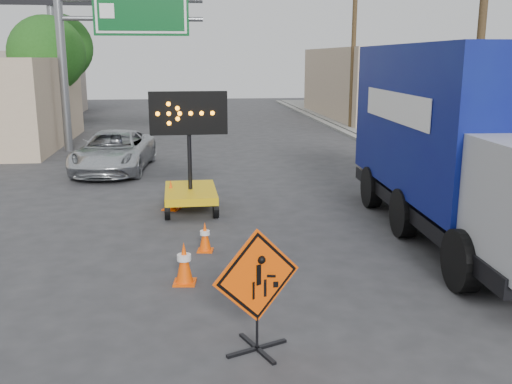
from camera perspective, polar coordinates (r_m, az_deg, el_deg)
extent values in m
plane|color=#2D2D30|center=(8.75, 2.84, -13.90)|extent=(100.00, 100.00, 0.00)
cube|color=gray|center=(24.55, 13.51, 3.70)|extent=(0.40, 60.00, 0.12)
cube|color=gray|center=(25.44, 18.38, 3.75)|extent=(4.00, 60.00, 0.15)
cube|color=tan|center=(40.35, 14.05, 10.50)|extent=(10.00, 14.00, 4.60)
cylinder|color=slate|center=(26.18, -18.73, 11.30)|extent=(0.36, 0.36, 6.80)
cylinder|color=slate|center=(25.80, -12.29, 16.57)|extent=(6.00, 0.20, 0.20)
cube|color=#054619|center=(25.67, -11.42, 17.30)|extent=(4.00, 0.10, 2.00)
cube|color=silver|center=(25.60, -11.43, 17.31)|extent=(3.80, 0.01, 1.80)
cylinder|color=slate|center=(34.41, -19.57, 13.39)|extent=(0.44, 0.44, 9.00)
cylinder|color=#49351F|center=(20.01, 21.54, 13.84)|extent=(0.26, 0.26, 9.00)
cylinder|color=#49351F|center=(33.03, 9.72, 13.98)|extent=(0.26, 0.26, 9.00)
cylinder|color=#49351F|center=(30.49, -19.80, 8.06)|extent=(0.28, 0.28, 3.25)
sphere|color=#1D4E16|center=(30.40, -20.18, 12.84)|extent=(3.71, 3.71, 3.71)
cylinder|color=#49351F|center=(38.49, -18.73, 9.32)|extent=(0.28, 0.28, 3.58)
sphere|color=#1D4E16|center=(38.43, -19.05, 13.50)|extent=(4.10, 4.10, 4.10)
cube|color=black|center=(8.29, 0.10, -15.37)|extent=(0.90, 0.42, 0.04)
cube|color=black|center=(8.29, 0.10, -15.37)|extent=(0.42, 0.90, 0.04)
cylinder|color=black|center=(8.13, 0.10, -13.22)|extent=(0.04, 0.04, 0.74)
cube|color=#FF4E05|center=(7.83, 0.11, -8.39)|extent=(1.25, 0.54, 1.34)
cube|color=black|center=(7.83, 0.11, -8.39)|extent=(1.16, 0.48, 1.25)
cube|color=#DEAF0C|center=(15.24, -6.56, -0.06)|extent=(1.37, 2.25, 0.20)
cylinder|color=black|center=(15.00, -6.69, 4.69)|extent=(0.11, 0.11, 2.44)
cube|color=black|center=(14.90, -6.78, 7.86)|extent=(2.00, 0.15, 1.11)
imported|color=silver|center=(21.13, -14.02, 3.96)|extent=(2.85, 5.34, 1.43)
cube|color=black|center=(13.61, 19.99, -1.68)|extent=(3.11, 9.05, 0.33)
cube|color=#080E5E|center=(14.06, 18.99, 6.96)|extent=(3.13, 7.05, 3.35)
cube|color=#FF4E05|center=(10.57, -7.13, -8.95)|extent=(0.44, 0.44, 0.03)
cone|color=#FF4E05|center=(10.43, -7.19, -6.96)|extent=(0.31, 0.31, 0.75)
cylinder|color=silver|center=(10.40, -7.21, -6.51)|extent=(0.25, 0.25, 0.11)
cube|color=#FF4E05|center=(12.20, -5.09, -5.83)|extent=(0.37, 0.37, 0.03)
cone|color=#FF4E05|center=(12.10, -5.12, -4.40)|extent=(0.25, 0.25, 0.61)
cylinder|color=silver|center=(12.07, -5.13, -4.08)|extent=(0.21, 0.21, 0.09)
cube|color=#FF4E05|center=(15.56, -8.44, -1.67)|extent=(0.54, 0.54, 0.03)
cone|color=#FF4E05|center=(15.46, -8.49, -0.22)|extent=(0.32, 0.32, 0.78)
cylinder|color=silver|center=(15.44, -8.51, 0.11)|extent=(0.26, 0.26, 0.11)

